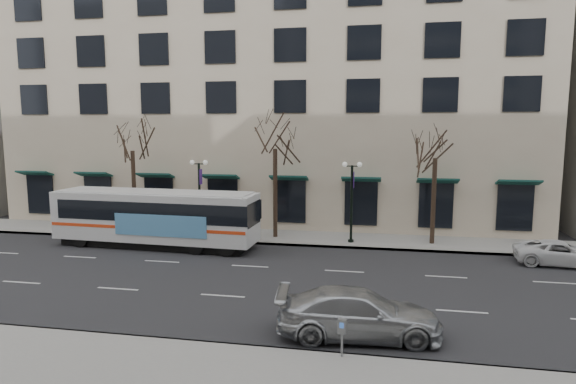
% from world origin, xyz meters
% --- Properties ---
extents(ground, '(160.00, 160.00, 0.00)m').
position_xyz_m(ground, '(0.00, 0.00, 0.00)').
color(ground, black).
rests_on(ground, ground).
extents(sidewalk_far, '(80.00, 4.00, 0.15)m').
position_xyz_m(sidewalk_far, '(5.00, 9.00, 0.07)').
color(sidewalk_far, gray).
rests_on(sidewalk_far, ground).
extents(building_hotel, '(40.00, 20.00, 24.00)m').
position_xyz_m(building_hotel, '(-2.00, 21.00, 12.00)').
color(building_hotel, '#C5B197').
rests_on(building_hotel, ground).
extents(tree_far_left, '(3.60, 3.60, 8.34)m').
position_xyz_m(tree_far_left, '(-10.00, 8.80, 6.70)').
color(tree_far_left, black).
rests_on(tree_far_left, ground).
extents(tree_far_mid, '(3.60, 3.60, 8.55)m').
position_xyz_m(tree_far_mid, '(0.00, 8.80, 6.91)').
color(tree_far_mid, black).
rests_on(tree_far_mid, ground).
extents(tree_far_right, '(3.60, 3.60, 8.06)m').
position_xyz_m(tree_far_right, '(10.00, 8.80, 6.42)').
color(tree_far_right, black).
rests_on(tree_far_right, ground).
extents(lamp_post_left, '(1.22, 0.45, 5.21)m').
position_xyz_m(lamp_post_left, '(-4.99, 8.20, 2.94)').
color(lamp_post_left, black).
rests_on(lamp_post_left, ground).
extents(lamp_post_right, '(1.22, 0.45, 5.21)m').
position_xyz_m(lamp_post_right, '(5.01, 8.20, 2.94)').
color(lamp_post_right, black).
rests_on(lamp_post_right, ground).
extents(city_bus, '(12.89, 3.40, 3.46)m').
position_xyz_m(city_bus, '(-6.76, 5.41, 1.89)').
color(city_bus, silver).
rests_on(city_bus, ground).
extents(silver_car, '(5.98, 2.93, 1.67)m').
position_xyz_m(silver_car, '(6.01, -5.36, 0.84)').
color(silver_car, '#B8BCC1').
rests_on(silver_car, ground).
extents(white_pickup, '(4.82, 2.55, 1.29)m').
position_xyz_m(white_pickup, '(16.31, 5.60, 0.65)').
color(white_pickup, white).
rests_on(white_pickup, ground).
extents(pay_station, '(0.29, 0.21, 1.23)m').
position_xyz_m(pay_station, '(5.57, -7.30, 1.04)').
color(pay_station, slate).
rests_on(pay_station, sidewalk_near).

